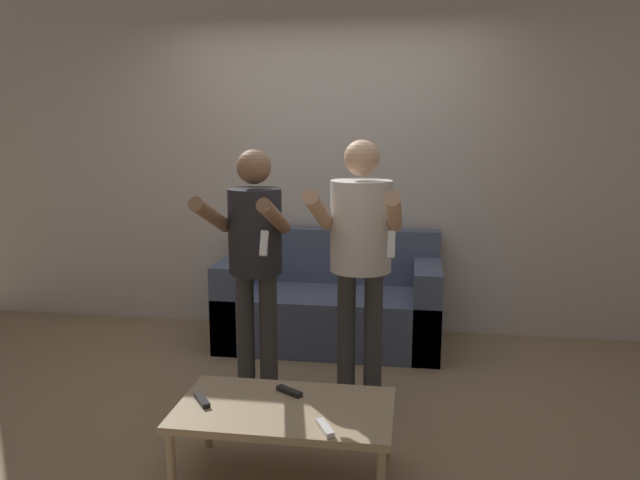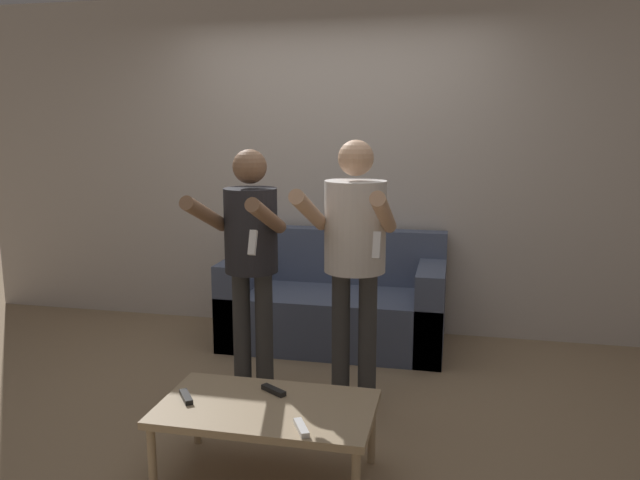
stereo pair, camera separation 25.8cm
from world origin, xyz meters
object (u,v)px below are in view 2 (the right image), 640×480
at_px(couch, 335,306).
at_px(person_standing_left, 250,247).
at_px(remote_far, 274,390).
at_px(remote_mid, 186,397).
at_px(person_standing_right, 354,242).
at_px(coffee_table, 267,412).
at_px(remote_near, 301,428).

relative_size(couch, person_standing_left, 1.08).
height_order(person_standing_left, remote_far, person_standing_left).
bearing_deg(remote_far, remote_mid, -157.45).
height_order(person_standing_right, remote_far, person_standing_right).
xyz_separation_m(coffee_table, remote_near, (0.22, -0.21, 0.05)).
bearing_deg(coffee_table, remote_far, 92.75).
bearing_deg(remote_near, remote_mid, 163.43).
bearing_deg(couch, coffee_table, -88.63).
distance_m(person_standing_right, remote_near, 1.25).
bearing_deg(coffee_table, person_standing_left, 112.50).
height_order(remote_near, remote_far, same).
height_order(person_standing_left, remote_near, person_standing_left).
height_order(coffee_table, remote_near, remote_near).
relative_size(remote_near, remote_far, 1.03).
bearing_deg(remote_far, remote_near, -56.69).
distance_m(remote_near, remote_mid, 0.64).
relative_size(person_standing_left, remote_mid, 10.80).
xyz_separation_m(remote_near, remote_mid, (-0.62, 0.18, 0.00)).
bearing_deg(remote_near, person_standing_right, 87.29).
bearing_deg(couch, person_standing_right, -73.33).
distance_m(coffee_table, remote_near, 0.31).
distance_m(person_standing_right, coffee_table, 1.13).
bearing_deg(person_standing_right, couch, 106.67).
distance_m(couch, coffee_table, 1.94).
bearing_deg(person_standing_right, remote_mid, -126.62).
relative_size(person_standing_right, remote_mid, 11.21).
distance_m(remote_mid, remote_far, 0.42).
relative_size(couch, person_standing_right, 1.04).
bearing_deg(remote_mid, couch, 79.88).
distance_m(couch, person_standing_right, 1.32).
relative_size(person_standing_left, remote_near, 10.28).
bearing_deg(person_standing_left, coffee_table, -67.50).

